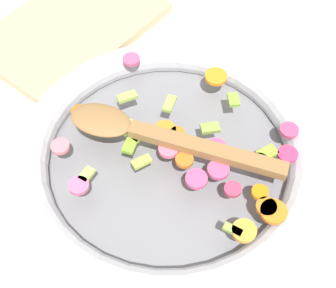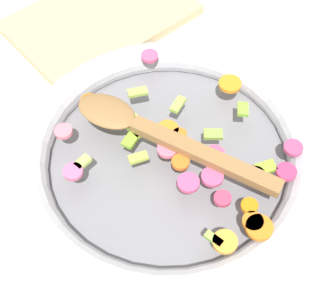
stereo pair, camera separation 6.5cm
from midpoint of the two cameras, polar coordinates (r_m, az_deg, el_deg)
ground_plane at (r=0.69m, az=-2.69°, el=-2.56°), size 4.00×4.00×0.00m
skillet at (r=0.67m, az=-2.76°, el=-1.56°), size 0.44×0.44×0.05m
chopped_vegetables at (r=0.64m, az=0.36°, el=-0.80°), size 0.31×0.36×0.01m
wooden_spoon at (r=0.64m, az=-4.91°, el=1.02°), size 0.14×0.30×0.01m
cutting_board at (r=0.89m, az=-13.81°, el=13.50°), size 0.32×0.22×0.02m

